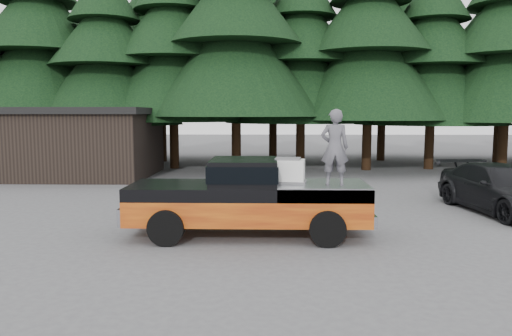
{
  "coord_description": "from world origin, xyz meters",
  "views": [
    {
      "loc": [
        0.7,
        -11.92,
        3.03
      ],
      "look_at": [
        0.41,
        0.0,
        1.72
      ],
      "focal_mm": 35.0,
      "sensor_mm": 36.0,
      "label": 1
    }
  ],
  "objects_px": {
    "pickup_truck": "(248,209)",
    "parked_car": "(502,189)",
    "air_compressor": "(288,172)",
    "man_on_bed": "(335,147)",
    "utility_building": "(68,142)"
  },
  "relations": [
    {
      "from": "parked_car",
      "to": "pickup_truck",
      "type": "bearing_deg",
      "value": -166.75
    },
    {
      "from": "air_compressor",
      "to": "man_on_bed",
      "type": "height_order",
      "value": "man_on_bed"
    },
    {
      "from": "air_compressor",
      "to": "man_on_bed",
      "type": "distance_m",
      "value": 1.31
    },
    {
      "from": "pickup_truck",
      "to": "air_compressor",
      "type": "xyz_separation_m",
      "value": [
        0.98,
        0.06,
        0.94
      ]
    },
    {
      "from": "man_on_bed",
      "to": "utility_building",
      "type": "bearing_deg",
      "value": -43.46
    },
    {
      "from": "air_compressor",
      "to": "parked_car",
      "type": "distance_m",
      "value": 7.37
    },
    {
      "from": "man_on_bed",
      "to": "pickup_truck",
      "type": "bearing_deg",
      "value": -5.53
    },
    {
      "from": "pickup_truck",
      "to": "parked_car",
      "type": "xyz_separation_m",
      "value": [
        7.64,
        3.11,
        0.07
      ]
    },
    {
      "from": "pickup_truck",
      "to": "air_compressor",
      "type": "relative_size",
      "value": 7.48
    },
    {
      "from": "pickup_truck",
      "to": "parked_car",
      "type": "bearing_deg",
      "value": 22.14
    },
    {
      "from": "man_on_bed",
      "to": "utility_building",
      "type": "xyz_separation_m",
      "value": [
        -11.27,
        12.11,
        -0.57
      ]
    },
    {
      "from": "pickup_truck",
      "to": "parked_car",
      "type": "distance_m",
      "value": 8.24
    },
    {
      "from": "parked_car",
      "to": "utility_building",
      "type": "xyz_separation_m",
      "value": [
        -16.84,
        8.67,
        0.93
      ]
    },
    {
      "from": "air_compressor",
      "to": "parked_car",
      "type": "xyz_separation_m",
      "value": [
        6.65,
        3.05,
        -0.87
      ]
    },
    {
      "from": "pickup_truck",
      "to": "parked_car",
      "type": "relative_size",
      "value": 1.18
    }
  ]
}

